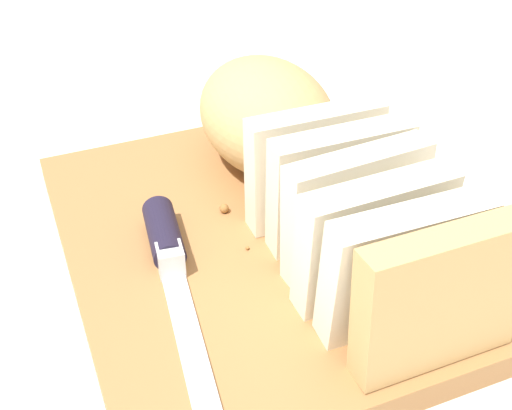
% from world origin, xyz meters
% --- Properties ---
extents(ground_plane, '(3.00, 3.00, 0.00)m').
position_xyz_m(ground_plane, '(0.00, 0.00, 0.00)').
color(ground_plane, silver).
extents(cutting_board, '(0.37, 0.30, 0.02)m').
position_xyz_m(cutting_board, '(0.00, 0.00, 0.01)').
color(cutting_board, '#9E6B3D').
rests_on(cutting_board, ground_plane).
extents(bread_loaf, '(0.35, 0.13, 0.10)m').
position_xyz_m(bread_loaf, '(-0.02, 0.05, 0.07)').
color(bread_loaf, tan).
rests_on(bread_loaf, cutting_board).
extents(bread_knife, '(0.25, 0.05, 0.03)m').
position_xyz_m(bread_knife, '(0.01, -0.08, 0.03)').
color(bread_knife, silver).
rests_on(bread_knife, cutting_board).
extents(crumb_near_knife, '(0.00, 0.00, 0.00)m').
position_xyz_m(crumb_near_knife, '(0.02, -0.01, 0.03)').
color(crumb_near_knife, '#996633').
rests_on(crumb_near_knife, cutting_board).
extents(crumb_near_loaf, '(0.01, 0.01, 0.01)m').
position_xyz_m(crumb_near_loaf, '(-0.04, -0.01, 0.03)').
color(crumb_near_loaf, '#996633').
rests_on(crumb_near_loaf, cutting_board).
extents(crumb_stray_left, '(0.00, 0.00, 0.00)m').
position_xyz_m(crumb_stray_left, '(-0.01, 0.03, 0.03)').
color(crumb_stray_left, '#996633').
rests_on(crumb_stray_left, cutting_board).
extents(crumb_stray_right, '(0.00, 0.00, 0.00)m').
position_xyz_m(crumb_stray_right, '(-0.01, -0.06, 0.03)').
color(crumb_stray_right, '#996633').
rests_on(crumb_stray_right, cutting_board).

